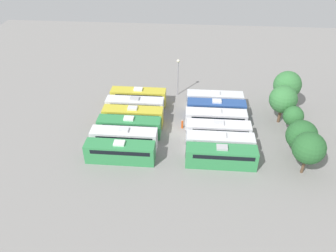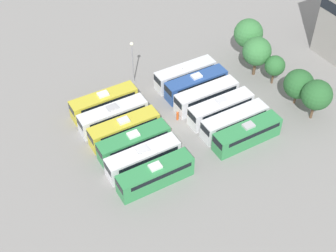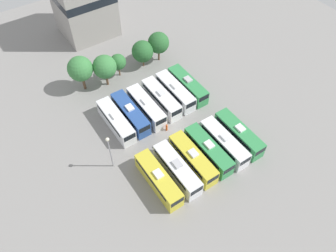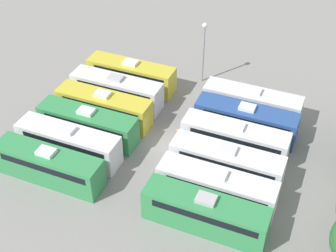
% 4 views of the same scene
% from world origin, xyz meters
% --- Properties ---
extents(ground_plane, '(116.58, 116.58, 0.00)m').
position_xyz_m(ground_plane, '(0.00, 0.00, 0.00)').
color(ground_plane, gray).
extents(bus_0, '(2.61, 10.39, 3.44)m').
position_xyz_m(bus_0, '(-8.31, -7.18, 1.69)').
color(bus_0, gold).
rests_on(bus_0, ground_plane).
extents(bus_1, '(2.61, 10.39, 3.44)m').
position_xyz_m(bus_1, '(-4.83, -7.28, 1.69)').
color(bus_1, silver).
rests_on(bus_1, ground_plane).
extents(bus_2, '(2.61, 10.39, 3.44)m').
position_xyz_m(bus_2, '(-1.53, -7.08, 1.69)').
color(bus_2, gold).
rests_on(bus_2, ground_plane).
extents(bus_3, '(2.61, 10.39, 3.44)m').
position_xyz_m(bus_3, '(1.67, -7.16, 1.69)').
color(bus_3, '#338C4C').
rests_on(bus_3, ground_plane).
extents(bus_4, '(2.61, 10.39, 3.44)m').
position_xyz_m(bus_4, '(4.89, -7.40, 1.69)').
color(bus_4, silver).
rests_on(bus_4, ground_plane).
extents(bus_5, '(2.61, 10.39, 3.44)m').
position_xyz_m(bus_5, '(8.27, -7.36, 1.69)').
color(bus_5, '#338C4C').
rests_on(bus_5, ground_plane).
extents(bus_6, '(2.61, 10.39, 3.44)m').
position_xyz_m(bus_6, '(-8.16, 7.21, 1.69)').
color(bus_6, silver).
rests_on(bus_6, ground_plane).
extents(bus_7, '(2.61, 10.39, 3.44)m').
position_xyz_m(bus_7, '(-5.07, 7.37, 1.69)').
color(bus_7, '#284C93').
rests_on(bus_7, ground_plane).
extents(bus_8, '(2.61, 10.39, 3.44)m').
position_xyz_m(bus_8, '(-1.78, 7.17, 1.69)').
color(bus_8, silver).
rests_on(bus_8, ground_plane).
extents(bus_9, '(2.61, 10.39, 3.44)m').
position_xyz_m(bus_9, '(1.76, 7.41, 1.69)').
color(bus_9, white).
rests_on(bus_9, ground_plane).
extents(bus_10, '(2.61, 10.39, 3.44)m').
position_xyz_m(bus_10, '(5.06, 7.54, 1.69)').
color(bus_10, silver).
rests_on(bus_10, ground_plane).
extents(bus_11, '(2.61, 10.39, 3.44)m').
position_xyz_m(bus_11, '(8.10, 7.57, 1.69)').
color(bus_11, '#338C4C').
rests_on(bus_11, ground_plane).
extents(worker_person, '(0.36, 0.36, 1.69)m').
position_xyz_m(worker_person, '(-0.97, 1.47, 0.78)').
color(worker_person, '#CC4C19').
rests_on(worker_person, ground_plane).
extents(light_pole, '(0.60, 0.60, 7.59)m').
position_xyz_m(light_pole, '(-12.68, 0.01, 5.16)').
color(light_pole, gray).
rests_on(light_pole, ground_plane).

